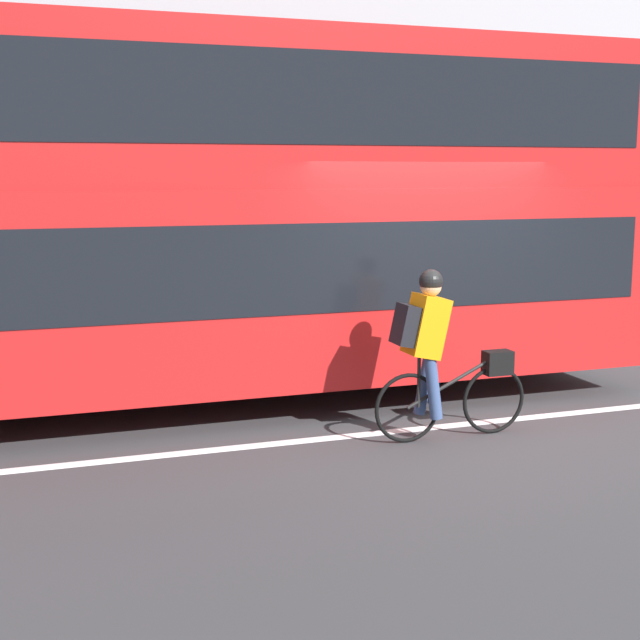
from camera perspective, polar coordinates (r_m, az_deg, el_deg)
ground_plane at (r=8.76m, az=7.91°, el=-6.55°), size 80.00×80.00×0.00m
road_center_line at (r=8.67m, az=8.24°, el=-6.71°), size 50.00×0.14×0.01m
sidewalk_curb at (r=12.73m, az=-1.10°, el=-1.03°), size 60.00×1.79×0.16m
building_facade at (r=13.57m, az=-2.57°, el=15.29°), size 60.00×0.30×7.55m
bus at (r=9.13m, az=-12.97°, el=7.28°), size 10.86×2.56×3.75m
cyclist_on_bike at (r=8.03m, az=7.45°, el=-1.81°), size 1.51×0.32×1.56m
trash_bin at (r=14.29m, az=14.36°, el=1.88°), size 0.52×0.52×0.85m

